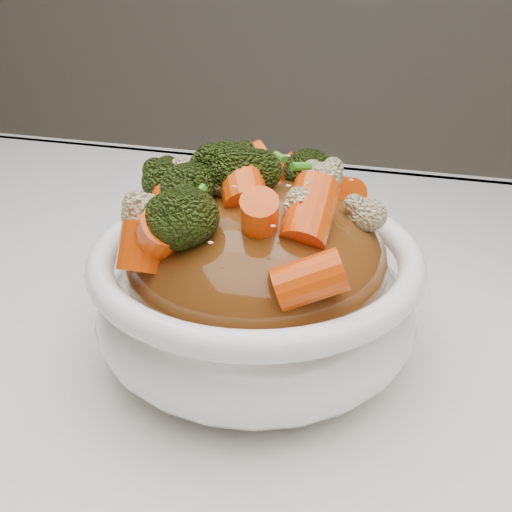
% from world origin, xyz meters
% --- Properties ---
extents(tablecloth, '(1.20, 0.80, 0.04)m').
position_xyz_m(tablecloth, '(0.00, 0.00, 0.73)').
color(tablecloth, silver).
rests_on(tablecloth, dining_table).
extents(bowl, '(0.28, 0.28, 0.08)m').
position_xyz_m(bowl, '(-0.01, 0.01, 0.79)').
color(bowl, white).
rests_on(bowl, tablecloth).
extents(sauce_base, '(0.22, 0.22, 0.09)m').
position_xyz_m(sauce_base, '(-0.01, 0.01, 0.82)').
color(sauce_base, '#5E3110').
rests_on(sauce_base, bowl).
extents(carrots, '(0.22, 0.22, 0.05)m').
position_xyz_m(carrots, '(-0.01, 0.01, 0.88)').
color(carrots, '#E44707').
rests_on(carrots, sauce_base).
extents(broccoli, '(0.22, 0.22, 0.04)m').
position_xyz_m(broccoli, '(-0.01, 0.01, 0.88)').
color(broccoli, black).
rests_on(broccoli, sauce_base).
extents(cauliflower, '(0.22, 0.22, 0.04)m').
position_xyz_m(cauliflower, '(-0.01, 0.01, 0.88)').
color(cauliflower, beige).
rests_on(cauliflower, sauce_base).
extents(scallions, '(0.17, 0.17, 0.02)m').
position_xyz_m(scallions, '(-0.01, 0.01, 0.88)').
color(scallions, '#34891F').
rests_on(scallions, sauce_base).
extents(sesame_seeds, '(0.20, 0.20, 0.01)m').
position_xyz_m(sesame_seeds, '(-0.01, 0.01, 0.88)').
color(sesame_seeds, beige).
rests_on(sesame_seeds, sauce_base).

